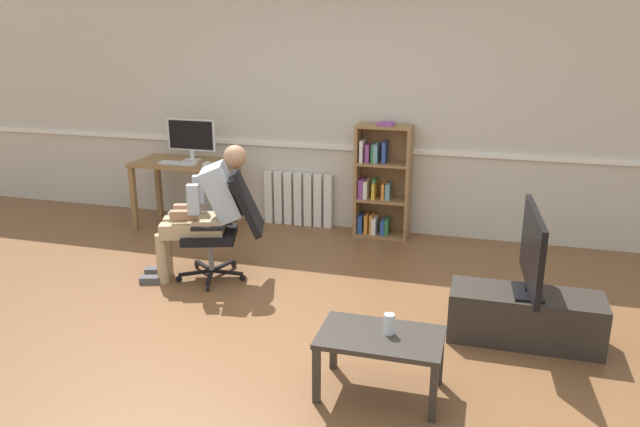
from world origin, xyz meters
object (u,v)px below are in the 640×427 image
object	(u,v)px
keyboard	(178,163)
computer_mouse	(207,164)
bookshelf	(380,184)
drinking_glass	(389,324)
tv_stand	(525,317)
tv_screen	(532,251)
imac_monitor	(191,136)
radiator	(298,199)
computer_desk	(186,172)
coffee_table	(381,343)
office_chair	(226,223)
person_seated	(205,209)

from	to	relation	value
keyboard	computer_mouse	xyz separation A→B (m)	(0.33, 0.02, 0.01)
keyboard	bookshelf	bearing A→B (deg)	11.26
drinking_glass	keyboard	bearing A→B (deg)	137.72
tv_stand	drinking_glass	bearing A→B (deg)	-132.78
computer_mouse	tv_screen	world-z (taller)	tv_screen
imac_monitor	tv_screen	distance (m)	4.00
bookshelf	drinking_glass	size ratio (longest dim) A/B	9.45
bookshelf	tv_screen	bearing A→B (deg)	-54.36
keyboard	computer_mouse	distance (m)	0.33
radiator	tv_stand	size ratio (longest dim) A/B	0.74
computer_desk	bookshelf	xyz separation A→B (m)	(2.16, 0.29, -0.06)
bookshelf	coffee_table	world-z (taller)	bookshelf
tv_screen	drinking_glass	xyz separation A→B (m)	(-0.85, -0.92, -0.23)
radiator	drinking_glass	bearing A→B (deg)	-62.82
office_chair	person_seated	size ratio (longest dim) A/B	0.79
computer_desk	tv_screen	size ratio (longest dim) A/B	1.23
bookshelf	drinking_glass	xyz separation A→B (m)	(0.61, -2.95, -0.11)
keyboard	drinking_glass	size ratio (longest dim) A/B	3.20
keyboard	drinking_glass	bearing A→B (deg)	-42.28
imac_monitor	tv_screen	size ratio (longest dim) A/B	0.63
office_chair	coffee_table	size ratio (longest dim) A/B	1.28
tv_stand	bookshelf	bearing A→B (deg)	125.61
tv_screen	drinking_glass	size ratio (longest dim) A/B	6.95
person_seated	tv_screen	size ratio (longest dim) A/B	1.35
radiator	drinking_glass	xyz separation A→B (m)	(1.56, -3.05, 0.16)
computer_desk	person_seated	distance (m)	1.58
imac_monitor	person_seated	distance (m)	1.65
tv_stand	keyboard	bearing A→B (deg)	156.14
radiator	tv_stand	bearing A→B (deg)	-41.44
person_seated	tv_stand	bearing A→B (deg)	62.70
computer_desk	office_chair	xyz separation A→B (m)	(1.05, -1.25, -0.11)
bookshelf	computer_desk	bearing A→B (deg)	-172.33
computer_desk	drinking_glass	world-z (taller)	computer_desk
person_seated	drinking_glass	world-z (taller)	person_seated
bookshelf	computer_mouse	bearing A→B (deg)	-167.36
tv_screen	person_seated	bearing A→B (deg)	76.91
computer_desk	coffee_table	distance (m)	3.83
bookshelf	imac_monitor	bearing A→B (deg)	-174.21
computer_desk	tv_screen	xyz separation A→B (m)	(3.61, -1.74, 0.06)
office_chair	tv_screen	world-z (taller)	tv_screen
computer_desk	computer_mouse	distance (m)	0.37
computer_desk	imac_monitor	distance (m)	0.40
person_seated	drinking_glass	distance (m)	2.32
computer_desk	bookshelf	size ratio (longest dim) A/B	0.90
bookshelf	drinking_glass	distance (m)	3.01
tv_screen	drinking_glass	bearing A→B (deg)	133.00
computer_desk	radiator	size ratio (longest dim) A/B	1.40
computer_mouse	bookshelf	world-z (taller)	bookshelf
coffee_table	office_chair	bearing A→B (deg)	139.23
imac_monitor	coffee_table	bearing A→B (deg)	-46.09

